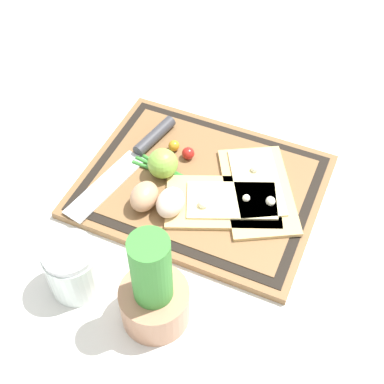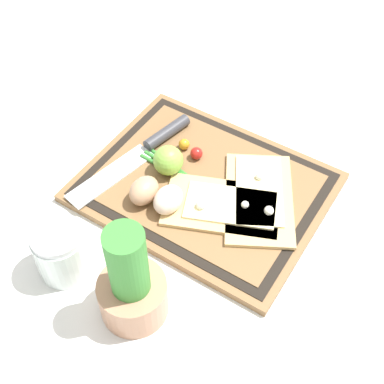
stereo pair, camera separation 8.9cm
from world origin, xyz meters
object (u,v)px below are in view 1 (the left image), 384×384
Objects in this scene: cherry_tomato_yellow at (174,146)px; herb_pot at (154,293)px; pizza_slice_far at (225,202)px; egg_pink at (170,202)px; cherry_tomato_red at (188,153)px; knife at (141,150)px; lime at (163,163)px; sauce_jar at (74,270)px; egg_brown at (144,196)px; pizza_slice_near at (258,189)px.

cherry_tomato_yellow is 0.11× the size of herb_pot.
herb_pot is (-0.11, 0.30, 0.04)m from cherry_tomato_yellow.
egg_pink is (0.08, 0.05, 0.02)m from pizza_slice_far.
herb_pot reaches higher than cherry_tomato_yellow.
cherry_tomato_red is at bearing 165.62° from cherry_tomato_yellow.
herb_pot is at bearing 120.94° from knife.
pizza_slice_far is 0.13m from lime.
knife is at bearing 16.19° from cherry_tomato_red.
lime is at bearing -55.82° from egg_pink.
cherry_tomato_yellow is 0.22× the size of sauce_jar.
knife is 4.74× the size of egg_pink.
lime is at bearing -88.22° from egg_brown.
egg_pink reaches higher than cherry_tomato_yellow.
egg_brown is at bearing 120.46° from knife.
pizza_slice_near is at bearing -169.73° from lime.
pizza_slice_near reaches higher than cherry_tomato_yellow.
lime is at bearing -66.84° from herb_pot.
pizza_slice_near is 0.15m from egg_pink.
pizza_slice_near is at bearing -129.72° from pizza_slice_far.
egg_brown is at bearing 7.36° from egg_pink.
herb_pot reaches higher than egg_brown.
pizza_slice_near is at bearing 169.59° from cherry_tomato_yellow.
egg_brown is 2.58× the size of cherry_tomato_red.
egg_pink reaches higher than knife.
cherry_tomato_red is 1.11× the size of cherry_tomato_yellow.
lime is at bearing 65.36° from cherry_tomato_red.
lime is at bearing 10.27° from pizza_slice_near.
knife is 13.55× the size of cherry_tomato_yellow.
egg_pink is at bearing -71.90° from herb_pot.
lime reaches higher than egg_brown.
egg_brown is at bearing 94.08° from cherry_tomato_yellow.
pizza_slice_near reaches higher than cherry_tomato_red.
knife is at bearing -26.27° from lime.
knife is 0.27m from sauce_jar.
knife is at bearing 32.15° from cherry_tomato_yellow.
herb_pot is (-0.08, 0.29, 0.04)m from cherry_tomato_red.
egg_pink reaches higher than pizza_slice_far.
egg_pink is at bearing -113.55° from sauce_jar.
sauce_jar is (0.19, 0.27, 0.02)m from pizza_slice_near.
pizza_slice_near is 11.18× the size of cherry_tomato_yellow.
herb_pot is at bearing -179.36° from sauce_jar.
herb_pot is (-0.10, 0.24, 0.02)m from lime.
pizza_slice_near and pizza_slice_far have the same top height.
egg_pink is (0.12, 0.10, 0.02)m from pizza_slice_near.
herb_pot is at bearing 110.08° from cherry_tomato_yellow.
herb_pot is (-0.06, 0.17, 0.02)m from egg_pink.
cherry_tomato_yellow is (0.01, -0.14, -0.01)m from egg_brown.
egg_pink reaches higher than cherry_tomato_red.
egg_pink is 0.63× the size of sauce_jar.
herb_pot is at bearing 108.10° from egg_pink.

